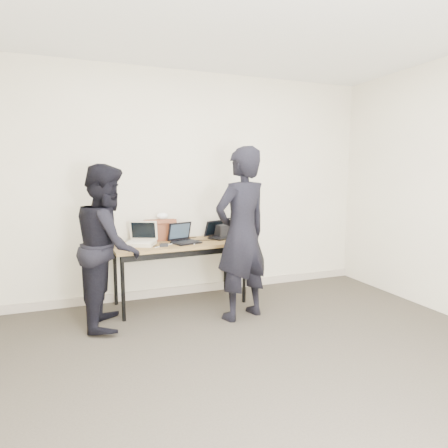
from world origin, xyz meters
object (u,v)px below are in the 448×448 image
desk (180,248)px  person_observer (109,246)px  leather_satchel (160,230)px  person_typist (242,234)px  laptop_beige (141,240)px  laptop_center (184,238)px  laptop_right (219,234)px  equipment_box (226,230)px

desk → person_observer: size_ratio=0.97×
leather_satchel → person_typist: bearing=-50.1°
laptop_beige → leather_satchel: 0.33m
laptop_beige → laptop_center: 0.47m
laptop_right → person_typist: (-0.02, -0.74, 0.12)m
person_typist → person_observer: bearing=-31.3°
laptop_center → equipment_box: laptop_center is taller
person_typist → laptop_right: bearing=-109.6°
laptop_right → leather_satchel: bearing=147.5°
equipment_box → person_typist: 0.83m
laptop_right → laptop_beige: bearing=161.8°
desk → leather_satchel: size_ratio=4.22×
equipment_box → desk: bearing=-163.0°
laptop_center → leather_satchel: leather_satchel is taller
laptop_beige → leather_satchel: bearing=62.9°
desk → laptop_right: bearing=10.1°
laptop_center → person_typist: size_ratio=0.21×
laptop_right → person_typist: person_typist is taller
laptop_center → person_observer: bearing=-179.5°
leather_satchel → equipment_box: 0.81m
desk → leather_satchel: bearing=124.9°
laptop_beige → person_typist: person_typist is taller
desk → equipment_box: bearing=13.4°
desk → laptop_center: bearing=-38.2°
laptop_right → person_observer: (-1.31, -0.44, 0.03)m
desk → person_observer: (-0.80, -0.31, 0.13)m
laptop_beige → person_observer: 0.49m
laptop_beige → person_typist: bearing=-10.2°
person_typist → person_observer: 1.33m
equipment_box → person_observer: 1.51m
laptop_right → person_typist: 0.75m
person_observer → laptop_center: bearing=-62.6°
laptop_beige → person_observer: (-0.36, -0.34, 0.03)m
laptop_center → person_typist: 0.76m
laptop_beige → laptop_right: size_ratio=1.10×
desk → laptop_center: (0.04, -0.03, 0.11)m
person_typist → desk: bearing=-69.2°
desk → laptop_right: 0.54m
laptop_beige → leather_satchel: (0.25, 0.20, 0.08)m
laptop_beige → laptop_right: bearing=30.5°
laptop_right → laptop_center: bearing=173.3°
desk → laptop_beige: 0.45m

